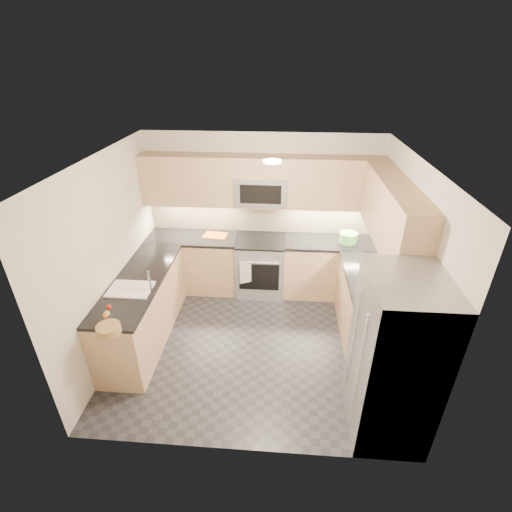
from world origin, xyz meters
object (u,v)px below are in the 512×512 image
fruit_basket (109,329)px  gas_range (260,266)px  microwave (261,190)px  refrigerator (394,359)px  utensil_bowl (348,238)px  cutting_board (215,235)px

fruit_basket → gas_range: bearing=58.4°
fruit_basket → microwave: bearing=59.7°
gas_range → microwave: 1.25m
refrigerator → fruit_basket: (-2.87, 0.11, 0.08)m
utensil_bowl → gas_range: bearing=-179.6°
gas_range → utensil_bowl: (1.34, 0.01, 0.56)m
refrigerator → gas_range: bearing=120.9°
microwave → fruit_basket: (-1.42, -2.44, -0.72)m
cutting_board → refrigerator: bearing=-49.0°
refrigerator → utensil_bowl: size_ratio=6.70×
microwave → cutting_board: (-0.72, -0.05, -0.75)m
cutting_board → fruit_basket: bearing=-106.3°
cutting_board → fruit_basket: (-0.70, -2.39, 0.04)m
utensil_bowl → fruit_basket: (-2.77, -2.32, -0.03)m
microwave → fruit_basket: 2.91m
gas_range → fruit_basket: size_ratio=3.69×
utensil_bowl → fruit_basket: 3.61m
utensil_bowl → fruit_basket: utensil_bowl is taller
microwave → gas_range: bearing=-90.0°
gas_range → utensil_bowl: bearing=0.4°
utensil_bowl → cutting_board: bearing=178.0°
refrigerator → fruit_basket: size_ratio=7.29×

